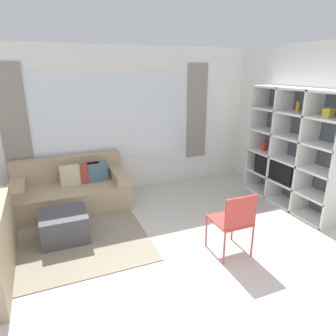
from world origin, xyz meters
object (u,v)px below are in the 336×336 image
(shelving_unit, at_px, (293,150))
(couch_main, at_px, (72,190))
(folding_chair, at_px, (234,219))
(ottoman, at_px, (64,226))

(shelving_unit, bearing_deg, couch_main, 158.84)
(shelving_unit, height_order, couch_main, shelving_unit)
(couch_main, bearing_deg, folding_chair, -53.27)
(folding_chair, bearing_deg, couch_main, -53.27)
(couch_main, distance_m, folding_chair, 2.89)
(shelving_unit, distance_m, folding_chair, 2.09)
(couch_main, bearing_deg, ottoman, -101.90)
(ottoman, bearing_deg, shelving_unit, -4.41)
(shelving_unit, bearing_deg, ottoman, 175.59)
(couch_main, height_order, folding_chair, folding_chair)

